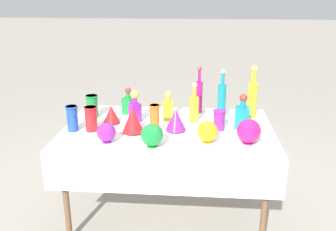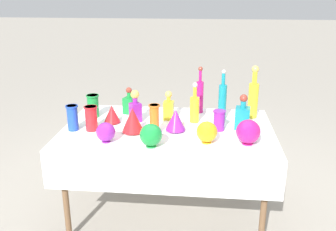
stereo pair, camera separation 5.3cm
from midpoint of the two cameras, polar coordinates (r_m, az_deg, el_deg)
ground_plane at (r=3.26m, az=-0.48°, el=-14.45°), size 40.00×40.00×0.00m
display_table at (r=2.90m, az=-0.58°, el=-3.18°), size 1.61×1.04×0.76m
tall_bottle_0 at (r=3.17m, az=12.26°, el=2.91°), size 0.08×0.08×0.44m
tall_bottle_1 at (r=3.00m, az=3.51°, el=1.24°), size 0.07×0.07×0.33m
tall_bottle_2 at (r=3.23m, az=4.26°, el=3.19°), size 0.06×0.06×0.40m
tall_bottle_3 at (r=3.08m, az=7.71°, el=2.38°), size 0.06×0.06×0.42m
square_decanter_0 at (r=3.23m, az=-6.51°, el=1.81°), size 0.11×0.11×0.23m
square_decanter_1 at (r=3.06m, az=-0.48°, el=1.21°), size 0.08×0.08×0.24m
square_decanter_2 at (r=3.01m, az=-5.58°, el=1.20°), size 0.11×0.11×0.26m
square_decanter_3 at (r=2.93m, az=10.74°, el=0.07°), size 0.12×0.12×0.27m
slender_vase_0 at (r=2.86m, az=7.27°, el=-0.58°), size 0.09×0.09×0.16m
slender_vase_1 at (r=2.91m, az=-14.89°, el=-0.31°), size 0.09×0.09×0.20m
slender_vase_2 at (r=3.18m, az=-11.95°, el=1.48°), size 0.11×0.11×0.19m
slender_vase_3 at (r=2.88m, az=-12.16°, el=-0.38°), size 0.10×0.10×0.19m
slender_vase_4 at (r=2.74m, az=-2.60°, el=-0.51°), size 0.08×0.08×0.23m
fluted_vase_0 at (r=2.82m, az=0.65°, el=-0.65°), size 0.15×0.15×0.17m
fluted_vase_1 at (r=2.79m, az=-5.92°, el=-0.69°), size 0.16×0.16×0.19m
fluted_vase_2 at (r=3.01m, az=-9.11°, el=0.21°), size 0.13×0.13×0.15m
round_bowl_0 at (r=2.62m, az=5.49°, el=-2.47°), size 0.15×0.15×0.16m
round_bowl_1 at (r=2.54m, az=-3.06°, el=-3.01°), size 0.16×0.16×0.16m
round_bowl_2 at (r=2.65m, az=-9.95°, el=-2.56°), size 0.14×0.14×0.14m
round_bowl_3 at (r=2.64m, az=11.65°, el=-2.35°), size 0.17×0.17×0.18m
price_tag_left at (r=2.49m, az=1.62°, el=-5.02°), size 0.06×0.03×0.04m
cardboard_box_behind_left at (r=4.07m, az=1.54°, el=-4.69°), size 0.48×0.29×0.40m
cardboard_box_behind_right at (r=4.08m, az=-1.45°, el=-4.26°), size 0.53×0.40×0.45m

